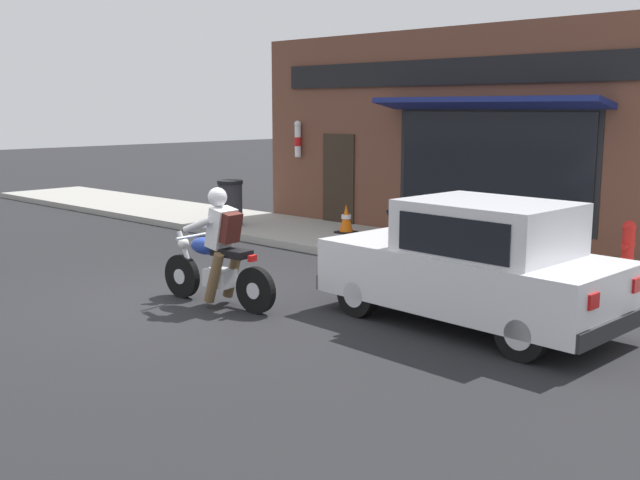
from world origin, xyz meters
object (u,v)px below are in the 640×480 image
motorcycle_with_rider (218,257)px  trash_bin (230,203)px  car_hatchback (474,265)px  traffic_cone (346,219)px  fire_hydrant (628,250)px

motorcycle_with_rider → trash_bin: bearing=48.3°
car_hatchback → traffic_cone: car_hatchback is taller
trash_bin → traffic_cone: bearing=-70.2°
fire_hydrant → trash_bin: size_ratio=0.90×
motorcycle_with_rider → fire_hydrant: motorcycle_with_rider is taller
motorcycle_with_rider → trash_bin: motorcycle_with_rider is taller
motorcycle_with_rider → car_hatchback: bearing=-63.5°
car_hatchback → traffic_cone: bearing=55.5°
traffic_cone → trash_bin: 2.72m
motorcycle_with_rider → car_hatchback: (1.52, -3.05, 0.09)m
trash_bin → car_hatchback: bearing=-108.8°
trash_bin → fire_hydrant: bearing=-85.4°
motorcycle_with_rider → fire_hydrant: (4.82, -3.67, -0.11)m
fire_hydrant → traffic_cone: 5.80m
motorcycle_with_rider → trash_bin: 6.25m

